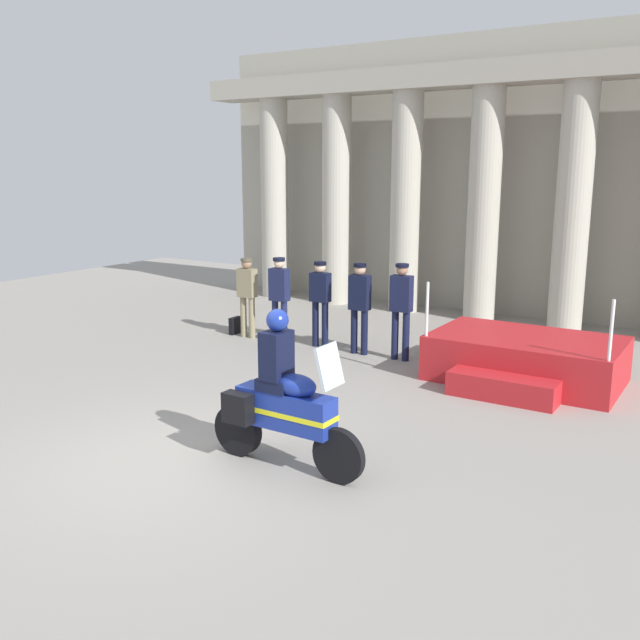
{
  "coord_description": "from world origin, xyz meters",
  "views": [
    {
      "loc": [
        5.68,
        -5.7,
        3.48
      ],
      "look_at": [
        0.15,
        3.04,
        1.2
      ],
      "focal_mm": 39.33,
      "sensor_mm": 36.0,
      "label": 1
    }
  ],
  "objects_px": {
    "officer_in_row_1": "(279,293)",
    "briefcase_on_ground": "(235,325)",
    "officer_in_row_4": "(401,304)",
    "officer_in_row_2": "(320,297)",
    "motorcycle_with_rider": "(281,402)",
    "reviewing_stand": "(524,360)",
    "officer_in_row_0": "(247,291)",
    "officer_in_row_3": "(360,301)"
  },
  "relations": [
    {
      "from": "officer_in_row_4",
      "to": "motorcycle_with_rider",
      "type": "height_order",
      "value": "motorcycle_with_rider"
    },
    {
      "from": "officer_in_row_0",
      "to": "officer_in_row_4",
      "type": "bearing_deg",
      "value": 179.6
    },
    {
      "from": "motorcycle_with_rider",
      "to": "officer_in_row_4",
      "type": "bearing_deg",
      "value": 100.9
    },
    {
      "from": "reviewing_stand",
      "to": "motorcycle_with_rider",
      "type": "relative_size",
      "value": 1.43
    },
    {
      "from": "officer_in_row_0",
      "to": "briefcase_on_ground",
      "type": "height_order",
      "value": "officer_in_row_0"
    },
    {
      "from": "officer_in_row_0",
      "to": "officer_in_row_4",
      "type": "distance_m",
      "value": 3.43
    },
    {
      "from": "reviewing_stand",
      "to": "officer_in_row_4",
      "type": "bearing_deg",
      "value": 177.55
    },
    {
      "from": "reviewing_stand",
      "to": "briefcase_on_ground",
      "type": "xyz_separation_m",
      "value": [
        -6.15,
        0.09,
        -0.18
      ]
    },
    {
      "from": "reviewing_stand",
      "to": "officer_in_row_2",
      "type": "height_order",
      "value": "officer_in_row_2"
    },
    {
      "from": "officer_in_row_2",
      "to": "briefcase_on_ground",
      "type": "distance_m",
      "value": 2.26
    },
    {
      "from": "officer_in_row_4",
      "to": "briefcase_on_ground",
      "type": "xyz_separation_m",
      "value": [
        -3.85,
        -0.01,
        -0.87
      ]
    },
    {
      "from": "officer_in_row_2",
      "to": "officer_in_row_1",
      "type": "bearing_deg",
      "value": 8.38
    },
    {
      "from": "reviewing_stand",
      "to": "officer_in_row_4",
      "type": "distance_m",
      "value": 2.4
    },
    {
      "from": "reviewing_stand",
      "to": "officer_in_row_0",
      "type": "xyz_separation_m",
      "value": [
        -5.73,
        -0.02,
        0.61
      ]
    },
    {
      "from": "reviewing_stand",
      "to": "officer_in_row_3",
      "type": "height_order",
      "value": "officer_in_row_3"
    },
    {
      "from": "officer_in_row_2",
      "to": "officer_in_row_3",
      "type": "distance_m",
      "value": 0.9
    },
    {
      "from": "reviewing_stand",
      "to": "officer_in_row_0",
      "type": "relative_size",
      "value": 1.81
    },
    {
      "from": "officer_in_row_4",
      "to": "motorcycle_with_rider",
      "type": "distance_m",
      "value": 5.06
    },
    {
      "from": "officer_in_row_4",
      "to": "briefcase_on_ground",
      "type": "relative_size",
      "value": 4.94
    },
    {
      "from": "officer_in_row_1",
      "to": "motorcycle_with_rider",
      "type": "height_order",
      "value": "motorcycle_with_rider"
    },
    {
      "from": "briefcase_on_ground",
      "to": "officer_in_row_3",
      "type": "bearing_deg",
      "value": -0.31
    },
    {
      "from": "officer_in_row_2",
      "to": "officer_in_row_4",
      "type": "relative_size",
      "value": 0.95
    },
    {
      "from": "officer_in_row_1",
      "to": "reviewing_stand",
      "type": "bearing_deg",
      "value": 178.18
    },
    {
      "from": "officer_in_row_2",
      "to": "officer_in_row_3",
      "type": "height_order",
      "value": "officer_in_row_3"
    },
    {
      "from": "officer_in_row_2",
      "to": "briefcase_on_ground",
      "type": "xyz_separation_m",
      "value": [
        -2.11,
        -0.03,
        -0.82
      ]
    },
    {
      "from": "reviewing_stand",
      "to": "briefcase_on_ground",
      "type": "distance_m",
      "value": 6.16
    },
    {
      "from": "reviewing_stand",
      "to": "officer_in_row_1",
      "type": "distance_m",
      "value": 4.95
    },
    {
      "from": "officer_in_row_3",
      "to": "briefcase_on_ground",
      "type": "xyz_separation_m",
      "value": [
        -3.01,
        0.02,
        -0.83
      ]
    },
    {
      "from": "officer_in_row_0",
      "to": "motorcycle_with_rider",
      "type": "xyz_separation_m",
      "value": [
        4.3,
        -4.86,
        -0.18
      ]
    },
    {
      "from": "officer_in_row_0",
      "to": "briefcase_on_ground",
      "type": "distance_m",
      "value": 0.91
    },
    {
      "from": "officer_in_row_0",
      "to": "motorcycle_with_rider",
      "type": "height_order",
      "value": "motorcycle_with_rider"
    },
    {
      "from": "officer_in_row_1",
      "to": "motorcycle_with_rider",
      "type": "bearing_deg",
      "value": 123.35
    },
    {
      "from": "officer_in_row_1",
      "to": "officer_in_row_3",
      "type": "xyz_separation_m",
      "value": [
        1.76,
        0.11,
        -0.0
      ]
    },
    {
      "from": "officer_in_row_2",
      "to": "motorcycle_with_rider",
      "type": "distance_m",
      "value": 5.65
    },
    {
      "from": "reviewing_stand",
      "to": "officer_in_row_0",
      "type": "distance_m",
      "value": 5.76
    },
    {
      "from": "reviewing_stand",
      "to": "motorcycle_with_rider",
      "type": "bearing_deg",
      "value": -106.35
    },
    {
      "from": "reviewing_stand",
      "to": "motorcycle_with_rider",
      "type": "xyz_separation_m",
      "value": [
        -1.43,
        -4.88,
        0.43
      ]
    },
    {
      "from": "officer_in_row_1",
      "to": "briefcase_on_ground",
      "type": "height_order",
      "value": "officer_in_row_1"
    },
    {
      "from": "officer_in_row_1",
      "to": "motorcycle_with_rider",
      "type": "relative_size",
      "value": 0.82
    },
    {
      "from": "officer_in_row_4",
      "to": "officer_in_row_0",
      "type": "bearing_deg",
      "value": -0.4
    },
    {
      "from": "officer_in_row_1",
      "to": "briefcase_on_ground",
      "type": "relative_size",
      "value": 4.78
    },
    {
      "from": "officer_in_row_3",
      "to": "officer_in_row_4",
      "type": "distance_m",
      "value": 0.84
    }
  ]
}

